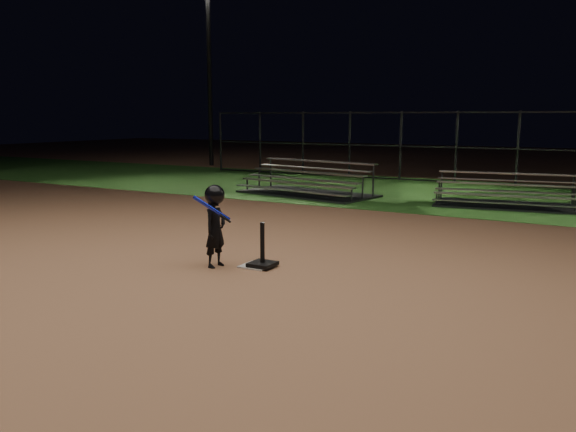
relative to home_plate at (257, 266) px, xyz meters
The scene contains 9 objects.
ground 0.01m from the home_plate, ahead, with size 80.00×80.00×0.00m, color #A16C49.
grass_strip 10.00m from the home_plate, 90.00° to the left, with size 60.00×8.00×0.01m, color #26561C.
home_plate is the anchor object (origin of this frame).
batting_tee 0.17m from the home_plate, ahead, with size 0.38×0.38×0.69m.
child_batter 0.92m from the home_plate, 150.82° to the right, with size 0.46×0.59×1.29m.
bleacher_left 8.41m from the home_plate, 112.01° to the left, with size 4.33×2.67×0.99m.
bleacher_right 8.60m from the home_plate, 74.07° to the left, with size 3.60×2.09×0.84m.
backstop_fence 13.06m from the home_plate, 90.00° to the left, with size 20.08×0.08×2.50m.
light_pole_left 19.79m from the home_plate, 128.77° to the left, with size 0.90×0.53×8.30m.
Camera 1 is at (4.68, -7.40, 2.31)m, focal length 36.02 mm.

